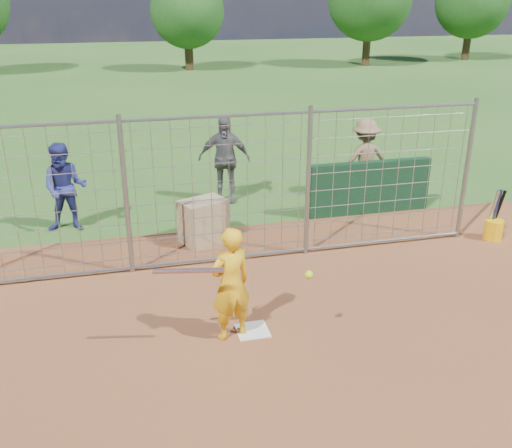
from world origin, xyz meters
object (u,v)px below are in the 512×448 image
object	(u,v)px
bystander_c	(365,159)
bystander_b	(224,159)
equipment_bin	(204,221)
batter	(230,284)
bucket_with_bats	(494,227)
bystander_a	(65,188)

from	to	relation	value
bystander_c	bystander_b	bearing A→B (deg)	-12.97
equipment_bin	batter	bearing A→B (deg)	-115.44
batter	bucket_with_bats	distance (m)	5.76
batter	bystander_a	world-z (taller)	bystander_a
bystander_a	equipment_bin	distance (m)	2.73
bystander_b	bucket_with_bats	distance (m)	5.56
bystander_a	bystander_b	xyz separation A→B (m)	(3.23, 0.93, 0.09)
bystander_b	bystander_a	bearing A→B (deg)	-146.33
equipment_bin	bystander_a	bearing A→B (deg)	131.82
bucket_with_bats	batter	bearing A→B (deg)	-159.56
batter	bystander_a	xyz separation A→B (m)	(-2.28, 4.35, 0.08)
bystander_a	bystander_c	size ratio (longest dim) A/B	0.98
bystander_a	bucket_with_bats	xyz separation A→B (m)	(7.66, -2.35, -0.62)
bystander_b	bystander_c	distance (m)	3.08
bucket_with_bats	bystander_a	bearing A→B (deg)	162.95
equipment_bin	bystander_c	bearing A→B (deg)	-0.36
batter	bystander_a	bearing A→B (deg)	-79.78
batter	bystander_c	size ratio (longest dim) A/B	0.89
batter	equipment_bin	size ratio (longest dim) A/B	1.96
equipment_bin	bucket_with_bats	world-z (taller)	bucket_with_bats
batter	bystander_b	size ratio (longest dim) A/B	0.82
bystander_b	equipment_bin	xyz separation A→B (m)	(-0.80, -2.08, -0.55)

